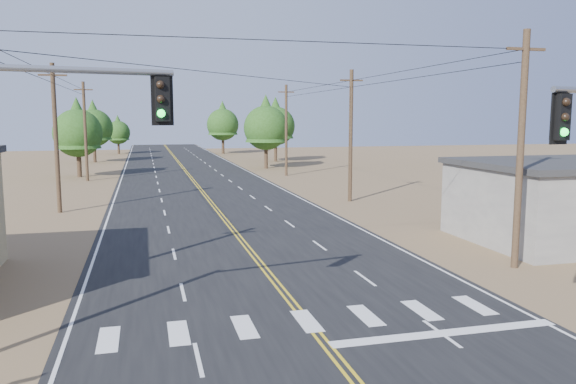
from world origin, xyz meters
name	(u,v)px	position (x,y,z in m)	size (l,w,h in m)	color
road	(218,211)	(0.00, 30.00, 0.01)	(15.00, 200.00, 0.02)	black
utility_pole_left_mid	(56,137)	(-10.50, 32.00, 5.12)	(1.80, 0.30, 10.00)	#4C3826
utility_pole_left_far	(85,131)	(-10.50, 52.00, 5.12)	(1.80, 0.30, 10.00)	#4C3826
utility_pole_right_near	(521,149)	(10.50, 12.00, 5.12)	(1.80, 0.30, 10.00)	#4C3826
utility_pole_right_mid	(351,135)	(10.50, 32.00, 5.12)	(1.80, 0.30, 10.00)	#4C3826
utility_pole_right_far	(286,129)	(10.50, 52.00, 5.12)	(1.80, 0.30, 10.00)	#4C3826
tree_left_near	(77,128)	(-11.69, 56.23, 5.29)	(5.19, 5.19, 8.65)	#3F2D1E
tree_left_mid	(93,124)	(-11.74, 77.29, 5.51)	(5.40, 5.40, 9.01)	#3F2D1E
tree_left_far	(118,130)	(-9.14, 95.96, 4.24)	(4.16, 4.16, 6.93)	#3F2D1E
tree_right_near	(266,123)	(10.22, 61.31, 5.71)	(5.60, 5.60, 9.33)	#3F2D1E
tree_right_mid	(275,122)	(14.00, 72.16, 5.78)	(5.67, 5.67, 9.46)	#3F2D1E
tree_right_far	(223,121)	(9.00, 92.20, 5.77)	(5.66, 5.66, 9.44)	#3F2D1E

